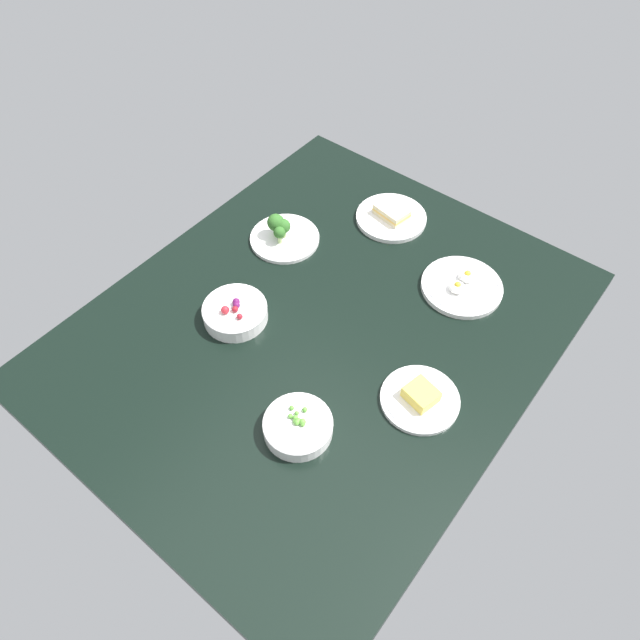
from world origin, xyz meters
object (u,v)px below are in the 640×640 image
at_px(bowl_berries, 235,312).
at_px(plate_broccoli, 283,235).
at_px(plate_eggs, 462,286).
at_px(bowl_peas, 298,426).
at_px(plate_sandwich, 391,216).
at_px(plate_cheese, 420,398).

xyz_separation_m(bowl_berries, plate_broccoli, (0.30, 0.10, -0.00)).
height_order(plate_eggs, bowl_peas, bowl_peas).
height_order(bowl_berries, bowl_peas, bowl_berries).
xyz_separation_m(plate_broccoli, plate_sandwich, (0.27, -0.20, -0.01)).
xyz_separation_m(bowl_berries, plate_sandwich, (0.57, -0.10, -0.01)).
distance_m(plate_sandwich, plate_cheese, 0.64).
distance_m(bowl_berries, plate_sandwich, 0.58).
height_order(plate_broccoli, plate_cheese, plate_broccoli).
bearing_deg(plate_broccoli, plate_cheese, -109.16).
relative_size(bowl_peas, plate_sandwich, 0.75).
height_order(plate_eggs, plate_cheese, plate_eggs).
relative_size(plate_eggs, plate_sandwich, 1.04).
bearing_deg(plate_eggs, plate_cheese, -164.40).
bearing_deg(plate_broccoli, plate_sandwich, -36.05).
relative_size(bowl_berries, bowl_peas, 1.06).
height_order(bowl_berries, plate_cheese, bowl_berries).
distance_m(bowl_berries, plate_cheese, 0.52).
height_order(plate_eggs, plate_sandwich, same).
distance_m(bowl_peas, plate_sandwich, 0.76).
bearing_deg(bowl_peas, plate_broccoli, 44.01).
xyz_separation_m(bowl_peas, plate_broccoli, (0.45, 0.44, -0.00)).
bearing_deg(plate_eggs, plate_broccoli, 107.50).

